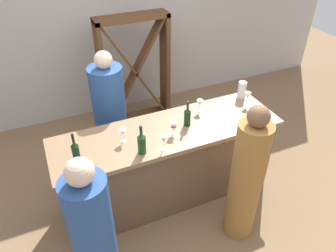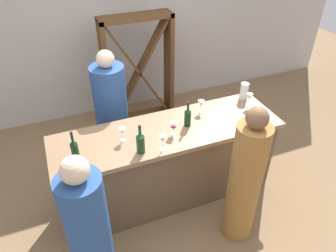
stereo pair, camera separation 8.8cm
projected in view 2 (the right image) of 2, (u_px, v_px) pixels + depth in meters
The scene contains 16 objects.
ground_plane at pixel (168, 193), 3.90m from camera, with size 12.00×12.00×0.00m, color #846647.
back_wall at pixel (112, 23), 4.74m from camera, with size 8.00×0.10×2.80m, color #BCB7B2.
bar_counter at pixel (168, 164), 3.62m from camera, with size 2.42×0.72×0.95m.
wine_rack at pixel (139, 72), 4.72m from camera, with size 1.02×0.28×1.65m.
wine_bottle_leftmost_dark_green at pixel (75, 150), 2.89m from camera, with size 0.07×0.07×0.32m.
wine_bottle_second_left_olive_green at pixel (141, 142), 2.99m from camera, with size 0.08×0.08×0.30m.
wine_bottle_center_dark_green at pixel (188, 117), 3.35m from camera, with size 0.07×0.07×0.29m.
wine_glass_near_left at pixel (163, 140), 3.02m from camera, with size 0.07×0.07×0.17m.
wine_glass_near_center at pixel (173, 126), 3.23m from camera, with size 0.07×0.07×0.15m.
wine_glass_near_right at pixel (123, 132), 3.15m from camera, with size 0.07×0.07×0.15m.
wine_glass_far_left at pixel (249, 97), 3.65m from camera, with size 0.07×0.07×0.16m.
wine_glass_far_center at pixel (201, 104), 3.57m from camera, with size 0.07×0.07×0.14m.
water_pitcher at pixel (244, 91), 3.80m from camera, with size 0.10×0.10×0.20m.
person_left_guest at pixel (245, 182), 3.05m from camera, with size 0.32×0.32×1.56m.
person_center_guest at pixel (90, 236), 2.59m from camera, with size 0.40×0.40×1.54m.
person_right_guest at pixel (112, 118), 3.92m from camera, with size 0.41×0.41×1.60m.
Camera 2 is at (-1.00, -2.50, 2.94)m, focal length 34.52 mm.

